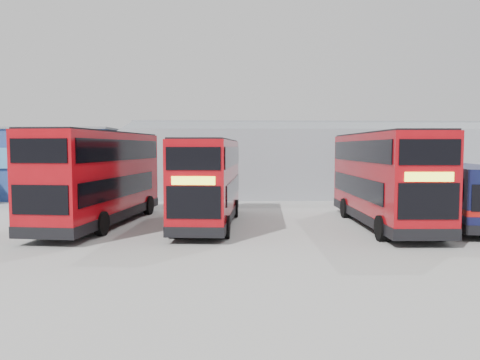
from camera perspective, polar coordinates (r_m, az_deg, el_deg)
ground_plane at (r=18.52m, az=-2.51°, el=-7.60°), size 120.00×120.00×0.00m
office_block at (r=38.85m, az=-23.32°, el=1.99°), size 12.30×8.32×5.12m
maintenance_shed at (r=38.94m, az=9.70°, el=2.30°), size 30.50×12.00×5.89m
double_decker_left at (r=23.31m, az=-16.73°, el=0.15°), size 4.10×10.81×4.47m
double_decker_centre at (r=22.41m, az=-3.83°, el=-0.31°), size 3.14×9.86×4.10m
double_decker_right at (r=23.06m, az=17.10°, el=0.02°), size 2.86×10.50×4.41m
single_decker_blue at (r=25.49m, az=24.96°, el=-1.55°), size 4.27×10.83×2.87m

